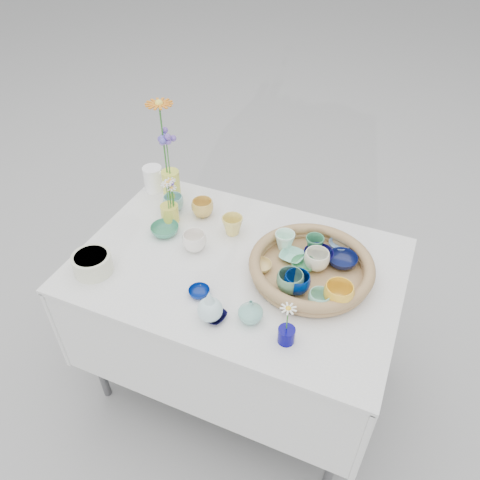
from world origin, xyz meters
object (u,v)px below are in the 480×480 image
at_px(wicker_tray, 311,268).
at_px(display_table, 238,375).
at_px(bud_vase_seafoam, 251,311).
at_px(tall_vase_yellow, 171,186).

bearing_deg(wicker_tray, display_table, -169.88).
height_order(bud_vase_seafoam, tall_vase_yellow, tall_vase_yellow).
distance_m(wicker_tray, tall_vase_yellow, 0.77).
bearing_deg(bud_vase_seafoam, wicker_tray, 66.66).
relative_size(display_table, wicker_tray, 2.66).
xyz_separation_m(display_table, bud_vase_seafoam, (0.15, -0.24, 0.81)).
xyz_separation_m(display_table, tall_vase_yellow, (-0.45, 0.28, 0.84)).
height_order(wicker_tray, tall_vase_yellow, tall_vase_yellow).
xyz_separation_m(wicker_tray, bud_vase_seafoam, (-0.13, -0.29, 0.01)).
distance_m(display_table, wicker_tray, 0.85).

